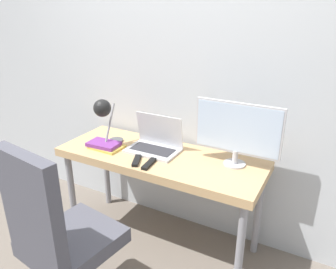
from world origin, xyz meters
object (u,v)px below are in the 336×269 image
object	(u,v)px
office_chair	(57,232)
desk_lamp	(104,111)
book_stack	(105,145)
laptop	(155,143)
monitor	(237,131)

from	to	relation	value
office_chair	desk_lamp	bearing A→B (deg)	109.75
office_chair	book_stack	size ratio (longest dim) A/B	4.29
laptop	office_chair	bearing A→B (deg)	-94.25
monitor	desk_lamp	xyz separation A→B (m)	(-0.94, -0.18, 0.04)
monitor	office_chair	size ratio (longest dim) A/B	0.51
monitor	office_chair	world-z (taller)	monitor
laptop	desk_lamp	xyz separation A→B (m)	(-0.35, -0.13, 0.23)
book_stack	laptop	bearing A→B (deg)	22.64
monitor	book_stack	size ratio (longest dim) A/B	2.19
office_chair	book_stack	bearing A→B (deg)	109.93
laptop	book_stack	size ratio (longest dim) A/B	1.43
book_stack	office_chair	bearing A→B (deg)	-70.07
laptop	monitor	world-z (taller)	monitor
laptop	monitor	xyz separation A→B (m)	(0.59, 0.05, 0.19)
monitor	office_chair	bearing A→B (deg)	-124.11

